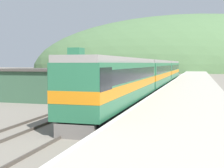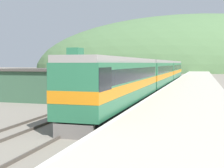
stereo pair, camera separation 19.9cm
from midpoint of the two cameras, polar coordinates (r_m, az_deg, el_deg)
name	(u,v)px [view 1 (the left image)]	position (r m, az deg, el deg)	size (l,w,h in m)	color
track_main	(171,80)	(73.79, 10.73, 0.80)	(1.52, 180.00, 0.16)	#4C443D
track_siding	(155,79)	(74.21, 7.74, 0.85)	(1.52, 180.00, 0.16)	#4C443D
platform	(193,84)	(53.55, 14.51, 0.02)	(7.00, 140.00, 0.91)	#BCB5A5
distant_hills	(185,71)	(153.29, 13.25, 2.27)	(157.95, 71.08, 53.33)	#517547
station_shed	(33,84)	(33.82, -14.34, -0.03)	(6.44, 5.77, 3.34)	#385B42
express_train_lead_car	(120,82)	(25.07, 1.24, 0.32)	(2.85, 19.97, 4.68)	black
carriage_second	(156,74)	(46.19, 7.86, 1.87)	(2.84, 20.81, 4.32)	black
carriage_third	(169,70)	(67.74, 10.33, 2.46)	(2.84, 20.81, 4.32)	black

